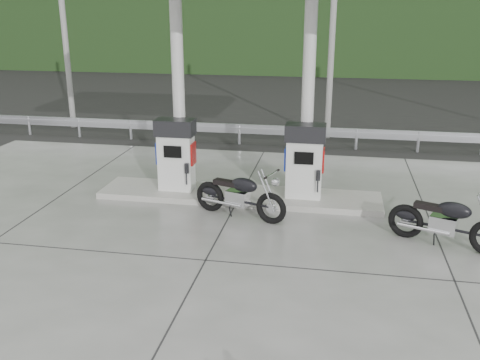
% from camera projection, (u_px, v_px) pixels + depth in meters
% --- Properties ---
extents(ground, '(160.00, 160.00, 0.00)m').
position_uv_depth(ground, '(217.00, 240.00, 11.08)').
color(ground, black).
rests_on(ground, ground).
extents(forecourt_apron, '(18.00, 14.00, 0.02)m').
position_uv_depth(forecourt_apron, '(217.00, 239.00, 11.07)').
color(forecourt_apron, slate).
rests_on(forecourt_apron, ground).
extents(pump_island, '(7.00, 1.40, 0.15)m').
position_uv_depth(pump_island, '(239.00, 195.00, 13.39)').
color(pump_island, gray).
rests_on(pump_island, forecourt_apron).
extents(gas_pump_left, '(0.95, 0.55, 1.80)m').
position_uv_depth(gas_pump_left, '(176.00, 155.00, 13.35)').
color(gas_pump_left, silver).
rests_on(gas_pump_left, pump_island).
extents(gas_pump_right, '(0.95, 0.55, 1.80)m').
position_uv_depth(gas_pump_right, '(304.00, 161.00, 12.81)').
color(gas_pump_right, silver).
rests_on(gas_pump_right, pump_island).
extents(canopy_column_left, '(0.30, 0.30, 5.00)m').
position_uv_depth(canopy_column_left, '(178.00, 88.00, 13.23)').
color(canopy_column_left, white).
rests_on(canopy_column_left, pump_island).
extents(canopy_column_right, '(0.30, 0.30, 5.00)m').
position_uv_depth(canopy_column_right, '(308.00, 92.00, 12.69)').
color(canopy_column_right, white).
rests_on(canopy_column_right, pump_island).
extents(guardrail, '(26.00, 0.16, 1.42)m').
position_uv_depth(guardrail, '(268.00, 125.00, 18.34)').
color(guardrail, '#A9ABB1').
rests_on(guardrail, ground).
extents(road, '(60.00, 7.00, 0.01)m').
position_uv_depth(road, '(279.00, 124.00, 21.83)').
color(road, black).
rests_on(road, ground).
extents(utility_pole_a, '(0.22, 0.22, 8.00)m').
position_uv_depth(utility_pole_a, '(64.00, 23.00, 20.08)').
color(utility_pole_a, gray).
rests_on(utility_pole_a, ground).
extents(utility_pole_b, '(0.22, 0.22, 8.00)m').
position_uv_depth(utility_pole_b, '(333.00, 25.00, 18.37)').
color(utility_pole_b, gray).
rests_on(utility_pole_b, ground).
extents(tree_band, '(80.00, 6.00, 6.00)m').
position_uv_depth(tree_band, '(309.00, 29.00, 38.19)').
color(tree_band, black).
rests_on(tree_band, ground).
extents(forested_hills, '(100.00, 40.00, 140.00)m').
position_uv_depth(forested_hills, '(322.00, 44.00, 67.18)').
color(forested_hills, black).
rests_on(forested_hills, ground).
extents(motorcycle_left, '(2.26, 1.34, 1.02)m').
position_uv_depth(motorcycle_left, '(240.00, 196.00, 12.08)').
color(motorcycle_left, black).
rests_on(motorcycle_left, forecourt_apron).
extents(motorcycle_right, '(2.27, 1.45, 1.03)m').
position_uv_depth(motorcycle_right, '(447.00, 222.00, 10.60)').
color(motorcycle_right, black).
rests_on(motorcycle_right, forecourt_apron).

